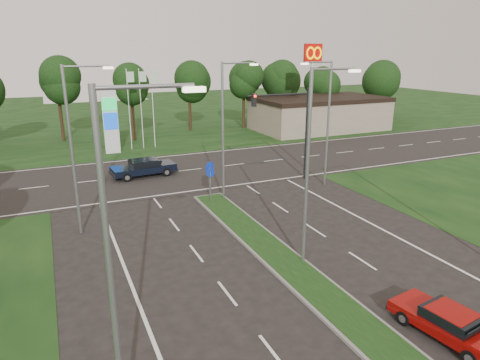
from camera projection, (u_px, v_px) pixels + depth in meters
name	position (u px, v px, depth m)	size (l,w,h in m)	color
ground	(377.00, 343.00, 14.70)	(160.00, 160.00, 0.00)	black
verge_far	(119.00, 119.00, 62.74)	(160.00, 50.00, 0.02)	black
cross_road	(179.00, 171.00, 35.66)	(160.00, 12.00, 0.02)	black
median_kerb	(312.00, 286.00, 18.18)	(2.00, 26.00, 0.12)	slate
commercial_building	(319.00, 114.00, 54.18)	(16.00, 9.00, 4.00)	gray
streetlight_median_near	(312.00, 159.00, 18.86)	(2.53, 0.22, 9.00)	gray
streetlight_median_far	(226.00, 124.00, 27.60)	(2.53, 0.22, 9.00)	gray
streetlight_left_near	(117.00, 254.00, 9.98)	(2.53, 0.22, 9.00)	gray
streetlight_left_far	(75.00, 142.00, 22.21)	(2.53, 0.22, 9.00)	gray
streetlight_right_far	(326.00, 117.00, 30.65)	(2.53, 0.22, 9.00)	gray
traffic_signal	(292.00, 121.00, 31.89)	(5.10, 0.42, 7.00)	black
median_signs	(210.00, 175.00, 28.53)	(1.16, 1.76, 2.38)	gray
gas_pylon	(113.00, 121.00, 41.15)	(5.80, 1.26, 8.00)	silver
mcdonalds_sign	(312.00, 66.00, 47.36)	(2.20, 0.47, 10.40)	silver
treeline_far	(137.00, 77.00, 47.64)	(6.00, 6.00, 9.90)	black
red_sedan	(449.00, 323.00, 14.86)	(2.14, 4.10, 1.07)	maroon
navy_sedan	(144.00, 167.00, 34.10)	(5.09, 2.41, 1.36)	black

